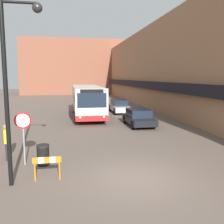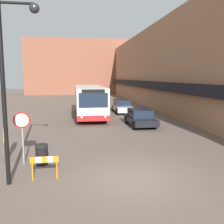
# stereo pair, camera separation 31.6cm
# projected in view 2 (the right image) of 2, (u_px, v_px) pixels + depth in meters

# --- Properties ---
(ground_plane) EXTENTS (160.00, 160.00, 0.00)m
(ground_plane) POSITION_uv_depth(u_px,v_px,m) (132.00, 178.00, 10.00)
(ground_plane) COLOR #66564C
(building_row_right) EXTENTS (5.50, 60.00, 10.45)m
(building_row_right) POSITION_uv_depth(u_px,v_px,m) (163.00, 68.00, 34.28)
(building_row_right) COLOR #996B4C
(building_row_right) RESTS_ON ground_plane
(building_backdrop_far) EXTENTS (26.00, 8.00, 12.63)m
(building_backdrop_far) POSITION_uv_depth(u_px,v_px,m) (82.00, 67.00, 59.97)
(building_backdrop_far) COLOR brown
(building_backdrop_far) RESTS_ON ground_plane
(city_bus) EXTENTS (2.73, 10.80, 3.09)m
(city_bus) POSITION_uv_depth(u_px,v_px,m) (89.00, 100.00, 25.43)
(city_bus) COLOR silver
(city_bus) RESTS_ON ground_plane
(parked_car_front) EXTENTS (1.92, 4.27, 1.39)m
(parked_car_front) POSITION_uv_depth(u_px,v_px,m) (140.00, 117.00, 20.71)
(parked_car_front) COLOR black
(parked_car_front) RESTS_ON ground_plane
(parked_car_back) EXTENTS (1.79, 4.76, 1.47)m
(parked_car_back) POSITION_uv_depth(u_px,v_px,m) (122.00, 106.00, 28.50)
(parked_car_back) COLOR silver
(parked_car_back) RESTS_ON ground_plane
(stop_sign) EXTENTS (0.76, 0.08, 2.46)m
(stop_sign) POSITION_uv_depth(u_px,v_px,m) (22.00, 126.00, 11.39)
(stop_sign) COLOR gray
(stop_sign) RESTS_ON ground_plane
(street_lamp) EXTENTS (1.46, 0.36, 6.73)m
(street_lamp) POSITION_uv_depth(u_px,v_px,m) (10.00, 74.00, 8.93)
(street_lamp) COLOR black
(street_lamp) RESTS_ON ground_plane
(pedestrian) EXTENTS (0.33, 0.56, 1.77)m
(pedestrian) POSITION_uv_depth(u_px,v_px,m) (6.00, 138.00, 12.19)
(pedestrian) COLOR #232328
(pedestrian) RESTS_ON ground_plane
(trash_bin) EXTENTS (0.59, 0.59, 0.95)m
(trash_bin) POSITION_uv_depth(u_px,v_px,m) (42.00, 154.00, 11.55)
(trash_bin) COLOR black
(trash_bin) RESTS_ON ground_plane
(construction_barricade) EXTENTS (1.10, 0.06, 0.94)m
(construction_barricade) POSITION_uv_depth(u_px,v_px,m) (44.00, 163.00, 9.80)
(construction_barricade) COLOR orange
(construction_barricade) RESTS_ON ground_plane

